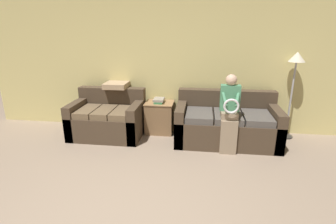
# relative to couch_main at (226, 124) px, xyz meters

# --- Properties ---
(wall_back) EXTENTS (7.12, 0.06, 2.55)m
(wall_back) POSITION_rel_couch_main_xyz_m (-1.31, 0.56, 0.95)
(wall_back) COLOR #DBCC7F
(wall_back) RESTS_ON ground_plane
(couch_main) EXTENTS (1.81, 0.95, 0.89)m
(couch_main) POSITION_rel_couch_main_xyz_m (0.00, 0.00, 0.00)
(couch_main) COLOR #473828
(couch_main) RESTS_ON ground_plane
(couch_side) EXTENTS (1.32, 0.90, 0.87)m
(couch_side) POSITION_rel_couch_main_xyz_m (-2.24, -0.01, -0.01)
(couch_side) COLOR #473828
(couch_side) RESTS_ON ground_plane
(child_left_seated) EXTENTS (0.32, 0.38, 1.29)m
(child_left_seated) POSITION_rel_couch_main_xyz_m (-0.00, -0.39, 0.38)
(child_left_seated) COLOR gray
(child_left_seated) RESTS_ON ground_plane
(side_shelf) EXTENTS (0.55, 0.48, 0.61)m
(side_shelf) POSITION_rel_couch_main_xyz_m (-1.28, 0.28, -0.01)
(side_shelf) COLOR olive
(side_shelf) RESTS_ON ground_plane
(book_stack) EXTENTS (0.20, 0.30, 0.08)m
(book_stack) POSITION_rel_couch_main_xyz_m (-1.28, 0.27, 0.33)
(book_stack) COLOR #3D8451
(book_stack) RESTS_ON side_shelf
(floor_lamp) EXTENTS (0.29, 0.29, 1.60)m
(floor_lamp) POSITION_rel_couch_main_xyz_m (1.16, 0.34, 0.98)
(floor_lamp) COLOR #2D2B28
(floor_lamp) RESTS_ON ground_plane
(throw_pillow) EXTENTS (0.44, 0.44, 0.10)m
(throw_pillow) POSITION_rel_couch_main_xyz_m (-2.14, 0.31, 0.59)
(throw_pillow) COLOR tan
(throw_pillow) RESTS_ON couch_side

